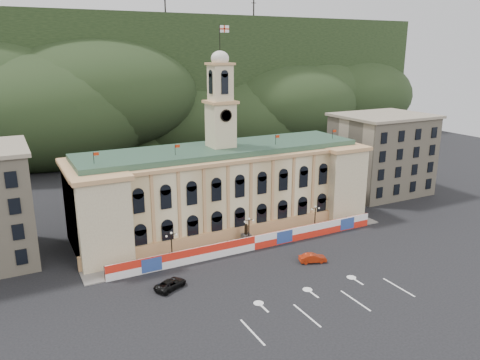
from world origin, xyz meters
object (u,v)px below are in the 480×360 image
lamp_center (249,229)px  black_suv (171,284)px  statue (246,237)px  red_sedan (313,258)px

lamp_center → black_suv: bearing=-154.4°
statue → lamp_center: bearing=-90.0°
lamp_center → red_sedan: (5.92, -10.55, -2.35)m
red_sedan → black_suv: 23.19m
statue → black_suv: (-17.15, -9.22, -0.50)m
statue → black_suv: 19.48m
statue → lamp_center: (0.00, -1.00, 1.89)m
red_sedan → black_suv: (-23.07, 2.33, -0.04)m
red_sedan → black_suv: bearing=102.7°
black_suv → lamp_center: bearing=-89.2°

